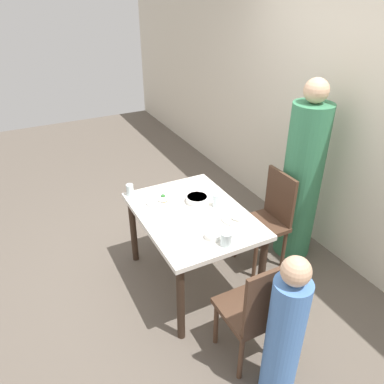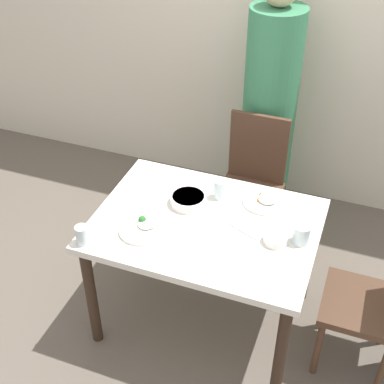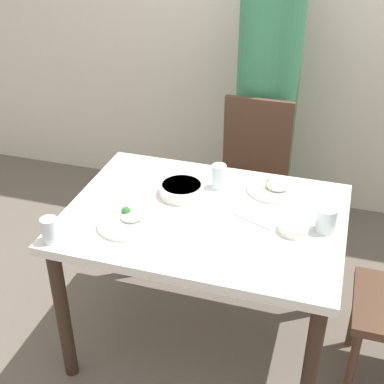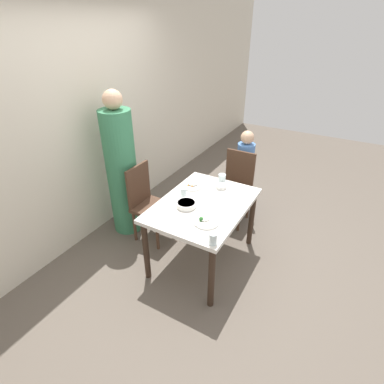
{
  "view_description": "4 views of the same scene",
  "coord_description": "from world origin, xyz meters",
  "px_view_note": "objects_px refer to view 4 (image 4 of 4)",
  "views": [
    {
      "loc": [
        2.31,
        -1.19,
        2.43
      ],
      "look_at": [
        0.07,
        -0.04,
        0.98
      ],
      "focal_mm": 35.0,
      "sensor_mm": 36.0,
      "label": 1
    },
    {
      "loc": [
        0.68,
        -2.02,
        2.53
      ],
      "look_at": [
        -0.1,
        0.06,
        0.86
      ],
      "focal_mm": 50.0,
      "sensor_mm": 36.0,
      "label": 2
    },
    {
      "loc": [
        0.5,
        -1.81,
        1.97
      ],
      "look_at": [
        -0.04,
        -0.04,
        0.86
      ],
      "focal_mm": 50.0,
      "sensor_mm": 36.0,
      "label": 3
    },
    {
      "loc": [
        -2.28,
        -1.16,
        2.36
      ],
      "look_at": [
        -0.11,
        0.07,
        0.91
      ],
      "focal_mm": 28.0,
      "sensor_mm": 36.0,
      "label": 4
    }
  ],
  "objects_px": {
    "glass_water_tall": "(222,179)",
    "bowl_curry": "(186,204)",
    "chair_child_spot": "(236,186)",
    "plate_rice_adult": "(192,185)",
    "chair_adult_spot": "(147,201)",
    "person_child": "(244,174)",
    "person_adult": "(122,171)"
  },
  "relations": [
    {
      "from": "glass_water_tall",
      "to": "bowl_curry",
      "type": "bearing_deg",
      "value": 171.38
    },
    {
      "from": "bowl_curry",
      "to": "glass_water_tall",
      "type": "bearing_deg",
      "value": -8.62
    },
    {
      "from": "chair_child_spot",
      "to": "plate_rice_adult",
      "type": "height_order",
      "value": "chair_child_spot"
    },
    {
      "from": "chair_adult_spot",
      "to": "bowl_curry",
      "type": "xyz_separation_m",
      "value": [
        -0.2,
        -0.65,
        0.27
      ]
    },
    {
      "from": "chair_adult_spot",
      "to": "bowl_curry",
      "type": "height_order",
      "value": "chair_adult_spot"
    },
    {
      "from": "chair_child_spot",
      "to": "person_child",
      "type": "height_order",
      "value": "person_child"
    },
    {
      "from": "person_adult",
      "to": "plate_rice_adult",
      "type": "xyz_separation_m",
      "value": [
        0.19,
        -0.84,
        -0.05
      ]
    },
    {
      "from": "chair_child_spot",
      "to": "plate_rice_adult",
      "type": "relative_size",
      "value": 3.9
    },
    {
      "from": "chair_child_spot",
      "to": "person_child",
      "type": "bearing_deg",
      "value": 90.0
    },
    {
      "from": "chair_adult_spot",
      "to": "plate_rice_adult",
      "type": "xyz_separation_m",
      "value": [
        0.19,
        -0.49,
        0.26
      ]
    },
    {
      "from": "chair_adult_spot",
      "to": "person_child",
      "type": "height_order",
      "value": "person_child"
    },
    {
      "from": "chair_adult_spot",
      "to": "bowl_curry",
      "type": "relative_size",
      "value": 4.71
    },
    {
      "from": "chair_adult_spot",
      "to": "glass_water_tall",
      "type": "relative_size",
      "value": 8.95
    },
    {
      "from": "plate_rice_adult",
      "to": "glass_water_tall",
      "type": "xyz_separation_m",
      "value": [
        0.24,
        -0.25,
        0.04
      ]
    },
    {
      "from": "person_child",
      "to": "plate_rice_adult",
      "type": "height_order",
      "value": "person_child"
    },
    {
      "from": "chair_adult_spot",
      "to": "person_child",
      "type": "bearing_deg",
      "value": -33.35
    },
    {
      "from": "plate_rice_adult",
      "to": "glass_water_tall",
      "type": "height_order",
      "value": "glass_water_tall"
    },
    {
      "from": "chair_adult_spot",
      "to": "glass_water_tall",
      "type": "bearing_deg",
      "value": -59.65
    },
    {
      "from": "chair_adult_spot",
      "to": "person_child",
      "type": "xyz_separation_m",
      "value": [
        1.15,
        -0.76,
        0.04
      ]
    },
    {
      "from": "glass_water_tall",
      "to": "chair_child_spot",
      "type": "bearing_deg",
      "value": -1.46
    },
    {
      "from": "bowl_curry",
      "to": "plate_rice_adult",
      "type": "height_order",
      "value": "bowl_curry"
    },
    {
      "from": "chair_adult_spot",
      "to": "chair_child_spot",
      "type": "relative_size",
      "value": 1.0
    },
    {
      "from": "person_adult",
      "to": "plate_rice_adult",
      "type": "relative_size",
      "value": 7.3
    },
    {
      "from": "bowl_curry",
      "to": "glass_water_tall",
      "type": "xyz_separation_m",
      "value": [
        0.63,
        -0.1,
        0.02
      ]
    },
    {
      "from": "person_adult",
      "to": "plate_rice_adult",
      "type": "distance_m",
      "value": 0.86
    },
    {
      "from": "chair_child_spot",
      "to": "glass_water_tall",
      "type": "relative_size",
      "value": 8.95
    },
    {
      "from": "person_adult",
      "to": "person_child",
      "type": "height_order",
      "value": "person_adult"
    },
    {
      "from": "person_adult",
      "to": "chair_adult_spot",
      "type": "bearing_deg",
      "value": -90.0
    },
    {
      "from": "person_adult",
      "to": "chair_child_spot",
      "type": "bearing_deg",
      "value": -51.74
    },
    {
      "from": "person_adult",
      "to": "person_child",
      "type": "xyz_separation_m",
      "value": [
        1.15,
        -1.1,
        -0.27
      ]
    },
    {
      "from": "chair_adult_spot",
      "to": "person_adult",
      "type": "height_order",
      "value": "person_adult"
    },
    {
      "from": "person_child",
      "to": "plate_rice_adult",
      "type": "bearing_deg",
      "value": 164.76
    }
  ]
}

